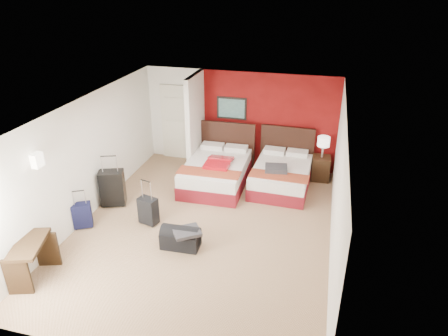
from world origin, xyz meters
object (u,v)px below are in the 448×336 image
(red_suitcase_open, at_px, (219,162))
(suitcase_charcoal, at_px, (148,212))
(bed_right, at_px, (281,177))
(suitcase_navy, at_px, (82,216))
(nightstand, at_px, (321,168))
(duffel_bag, at_px, (181,239))
(bed_left, at_px, (216,173))
(suitcase_black, at_px, (113,189))
(table_lamp, at_px, (323,147))
(desk, at_px, (33,261))

(red_suitcase_open, relative_size, suitcase_charcoal, 1.41)
(bed_right, height_order, suitcase_charcoal, suitcase_charcoal)
(suitcase_charcoal, bearing_deg, suitcase_navy, -144.44)
(nightstand, xyz_separation_m, duffel_bag, (-2.42, -3.53, -0.12))
(bed_left, relative_size, suitcase_black, 2.55)
(nightstand, bearing_deg, suitcase_charcoal, -140.80)
(table_lamp, bearing_deg, nightstand, 0.00)
(bed_right, xyz_separation_m, duffel_bag, (-1.52, -2.86, -0.10))
(suitcase_black, bearing_deg, desk, -112.10)
(nightstand, relative_size, desk, 0.69)
(table_lamp, distance_m, suitcase_black, 5.04)
(suitcase_black, bearing_deg, red_suitcase_open, 14.03)
(duffel_bag, bearing_deg, red_suitcase_open, 86.44)
(bed_left, distance_m, bed_right, 1.57)
(bed_left, height_order, red_suitcase_open, red_suitcase_open)
(red_suitcase_open, distance_m, desk, 4.50)
(nightstand, relative_size, suitcase_charcoal, 1.09)
(red_suitcase_open, relative_size, suitcase_navy, 1.54)
(bed_left, relative_size, nightstand, 3.32)
(suitcase_black, distance_m, duffel_bag, 2.27)
(suitcase_navy, bearing_deg, bed_left, 19.52)
(desk, bearing_deg, bed_right, 32.49)
(table_lamp, relative_size, suitcase_black, 0.66)
(desk, bearing_deg, suitcase_charcoal, 42.69)
(suitcase_charcoal, bearing_deg, table_lamp, 56.71)
(bed_right, height_order, desk, desk)
(suitcase_black, relative_size, duffel_bag, 1.10)
(suitcase_charcoal, relative_size, suitcase_navy, 1.09)
(nightstand, distance_m, suitcase_black, 5.02)
(table_lamp, bearing_deg, bed_left, -159.12)
(nightstand, bearing_deg, red_suitcase_open, -158.52)
(nightstand, relative_size, suitcase_black, 0.77)
(suitcase_navy, bearing_deg, duffel_bag, -33.28)
(nightstand, xyz_separation_m, suitcase_charcoal, (-3.32, -2.94, -0.02))
(bed_left, relative_size, bed_right, 1.08)
(nightstand, distance_m, desk, 6.70)
(bed_right, relative_size, nightstand, 3.06)
(red_suitcase_open, distance_m, suitcase_black, 2.49)
(suitcase_charcoal, bearing_deg, bed_right, 58.28)
(bed_right, distance_m, suitcase_black, 3.92)
(nightstand, bearing_deg, suitcase_navy, -145.60)
(bed_right, height_order, suitcase_black, suitcase_black)
(bed_right, xyz_separation_m, suitcase_navy, (-3.67, -2.73, -0.02))
(bed_right, bearing_deg, bed_left, -168.21)
(suitcase_black, bearing_deg, table_lamp, 8.73)
(nightstand, bearing_deg, bed_right, -145.46)
(duffel_bag, xyz_separation_m, desk, (-2.06, -1.45, 0.18))
(red_suitcase_open, relative_size, table_lamp, 1.51)
(red_suitcase_open, xyz_separation_m, duffel_bag, (-0.07, -2.50, -0.47))
(suitcase_navy, bearing_deg, desk, -116.96)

